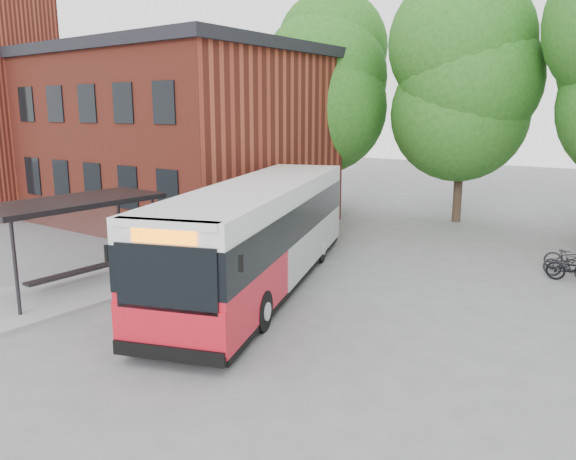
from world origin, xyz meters
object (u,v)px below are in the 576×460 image
Objects in this scene: bus_shelter at (75,245)px; city_bus at (262,235)px; bicycle_2 at (576,269)px; bicycle_1 at (568,265)px; bicycle_0 at (573,258)px.

city_bus is (4.23, 3.88, 0.19)m from bus_shelter.
bus_shelter is 0.54× the size of city_bus.
city_bus is at bearing 128.25° from bicycle_2.
bicycle_1 is at bearing 39.47° from bicycle_2.
bicycle_0 is 1.07m from bicycle_1.
city_bus is 10.93m from bicycle_0.
bicycle_2 is (0.35, -1.44, -0.00)m from bicycle_0.
bus_shelter is at bearing -158.28° from city_bus.
bicycle_0 is 1.15× the size of bicycle_1.
bicycle_0 is at bearing 14.58° from bicycle_2.
bus_shelter is 15.96m from bicycle_1.
bus_shelter is 16.63m from bicycle_0.
bus_shelter is 3.84× the size of bicycle_2.
bicycle_1 is 0.47m from bicycle_2.
bicycle_0 is (7.75, 7.62, -1.16)m from city_bus.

